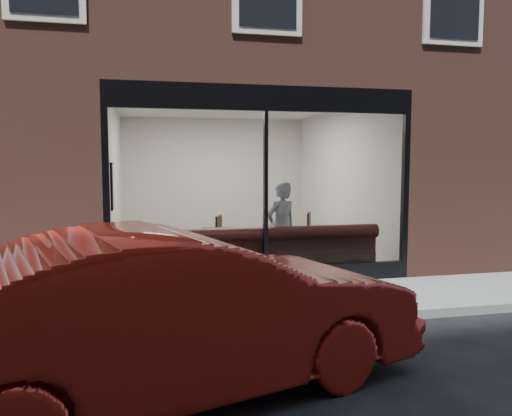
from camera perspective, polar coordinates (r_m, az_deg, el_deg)
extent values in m
plane|color=black|center=(6.32, 5.60, -13.18)|extent=(120.00, 120.00, 0.00)
cube|color=gray|center=(7.23, 3.09, -10.73)|extent=(40.00, 2.00, 0.01)
cube|color=gray|center=(6.25, 5.76, -12.80)|extent=(40.00, 0.10, 0.12)
cube|color=brown|center=(13.82, -20.37, 3.28)|extent=(2.50, 12.00, 3.20)
cube|color=brown|center=(14.81, 9.81, 3.64)|extent=(2.50, 12.00, 3.20)
cube|color=brown|center=(16.80, -6.15, 3.87)|extent=(5.00, 6.00, 3.20)
plane|color=#2D2D30|center=(11.03, -2.55, -5.07)|extent=(6.00, 6.00, 0.00)
plane|color=white|center=(10.92, -2.62, 11.53)|extent=(6.00, 6.00, 0.00)
plane|color=silver|center=(13.81, -4.74, 3.59)|extent=(5.00, 0.00, 5.00)
plane|color=silver|center=(10.71, -15.83, 2.94)|extent=(0.00, 6.00, 6.00)
plane|color=silver|center=(11.56, 9.69, 3.22)|extent=(0.00, 6.00, 6.00)
cube|color=black|center=(8.18, 1.09, -7.79)|extent=(5.00, 0.10, 0.30)
cube|color=black|center=(8.03, 1.13, 12.44)|extent=(5.00, 0.10, 0.40)
cube|color=black|center=(7.98, 1.11, 2.06)|extent=(0.06, 0.10, 2.50)
plane|color=white|center=(7.95, 1.16, 2.04)|extent=(4.80, 0.00, 4.80)
cube|color=#3E1816|center=(8.54, 0.45, -6.71)|extent=(4.00, 0.55, 0.45)
imported|color=#ACCAE0|center=(8.74, 2.90, -2.41)|extent=(0.72, 0.61, 1.66)
cube|color=black|center=(9.25, -4.41, -2.56)|extent=(0.73, 0.73, 0.04)
cube|color=black|center=(9.71, 2.37, -2.18)|extent=(0.64, 0.64, 0.03)
cube|color=black|center=(10.00, -5.33, -4.88)|extent=(0.55, 0.55, 0.04)
cube|color=black|center=(10.60, 5.01, -4.30)|extent=(0.57, 0.57, 0.04)
cube|color=white|center=(9.59, -15.96, 2.45)|extent=(0.02, 0.60, 0.80)
imported|color=#AE1F15|center=(4.38, -8.98, -11.71)|extent=(4.63, 2.76, 1.44)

